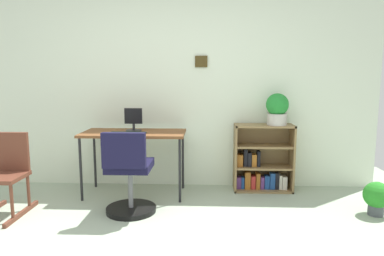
{
  "coord_description": "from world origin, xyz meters",
  "views": [
    {
      "loc": [
        0.47,
        -2.35,
        1.41
      ],
      "look_at": [
        0.31,
        1.46,
        0.85
      ],
      "focal_mm": 32.97,
      "sensor_mm": 36.0,
      "label": 1
    }
  ],
  "objects_px": {
    "desk": "(134,137)",
    "rocking_chair": "(5,173)",
    "bookshelf_low": "(261,161)",
    "potted_plant_on_shelf": "(277,109)",
    "monitor": "(134,121)",
    "keyboard": "(128,133)",
    "office_chair": "(129,178)",
    "potted_plant_floor": "(377,197)"
  },
  "relations": [
    {
      "from": "monitor",
      "to": "rocking_chair",
      "type": "bearing_deg",
      "value": -149.75
    },
    {
      "from": "monitor",
      "to": "keyboard",
      "type": "height_order",
      "value": "monitor"
    },
    {
      "from": "desk",
      "to": "bookshelf_low",
      "type": "bearing_deg",
      "value": 9.16
    },
    {
      "from": "bookshelf_low",
      "to": "office_chair",
      "type": "bearing_deg",
      "value": -149.49
    },
    {
      "from": "bookshelf_low",
      "to": "potted_plant_floor",
      "type": "relative_size",
      "value": 2.37
    },
    {
      "from": "keyboard",
      "to": "rocking_chair",
      "type": "distance_m",
      "value": 1.31
    },
    {
      "from": "rocking_chair",
      "to": "potted_plant_floor",
      "type": "xyz_separation_m",
      "value": [
        3.79,
        0.09,
        -0.23
      ]
    },
    {
      "from": "office_chair",
      "to": "bookshelf_low",
      "type": "distance_m",
      "value": 1.7
    },
    {
      "from": "rocking_chair",
      "to": "potted_plant_on_shelf",
      "type": "relative_size",
      "value": 2.17
    },
    {
      "from": "monitor",
      "to": "keyboard",
      "type": "xyz_separation_m",
      "value": [
        -0.02,
        -0.2,
        -0.11
      ]
    },
    {
      "from": "keyboard",
      "to": "office_chair",
      "type": "bearing_deg",
      "value": -77.52
    },
    {
      "from": "rocking_chair",
      "to": "bookshelf_low",
      "type": "xyz_separation_m",
      "value": [
        2.74,
        0.88,
        -0.07
      ]
    },
    {
      "from": "bookshelf_low",
      "to": "desk",
      "type": "bearing_deg",
      "value": -170.84
    },
    {
      "from": "rocking_chair",
      "to": "bookshelf_low",
      "type": "bearing_deg",
      "value": 17.77
    },
    {
      "from": "desk",
      "to": "potted_plant_on_shelf",
      "type": "bearing_deg",
      "value": 6.66
    },
    {
      "from": "office_chair",
      "to": "monitor",
      "type": "bearing_deg",
      "value": 96.9
    },
    {
      "from": "monitor",
      "to": "office_chair",
      "type": "relative_size",
      "value": 0.31
    },
    {
      "from": "office_chair",
      "to": "rocking_chair",
      "type": "height_order",
      "value": "office_chair"
    },
    {
      "from": "desk",
      "to": "bookshelf_low",
      "type": "distance_m",
      "value": 1.59
    },
    {
      "from": "bookshelf_low",
      "to": "potted_plant_on_shelf",
      "type": "relative_size",
      "value": 2.16
    },
    {
      "from": "monitor",
      "to": "office_chair",
      "type": "height_order",
      "value": "monitor"
    },
    {
      "from": "potted_plant_on_shelf",
      "to": "potted_plant_floor",
      "type": "xyz_separation_m",
      "value": [
        0.89,
        -0.74,
        -0.82
      ]
    },
    {
      "from": "keyboard",
      "to": "office_chair",
      "type": "relative_size",
      "value": 0.46
    },
    {
      "from": "bookshelf_low",
      "to": "potted_plant_on_shelf",
      "type": "xyz_separation_m",
      "value": [
        0.16,
        -0.05,
        0.66
      ]
    },
    {
      "from": "monitor",
      "to": "bookshelf_low",
      "type": "distance_m",
      "value": 1.65
    },
    {
      "from": "desk",
      "to": "office_chair",
      "type": "relative_size",
      "value": 1.36
    },
    {
      "from": "potted_plant_floor",
      "to": "bookshelf_low",
      "type": "bearing_deg",
      "value": 143.1
    },
    {
      "from": "monitor",
      "to": "bookshelf_low",
      "type": "relative_size",
      "value": 0.33
    },
    {
      "from": "monitor",
      "to": "potted_plant_on_shelf",
      "type": "bearing_deg",
      "value": 4.49
    },
    {
      "from": "desk",
      "to": "rocking_chair",
      "type": "relative_size",
      "value": 1.45
    },
    {
      "from": "keyboard",
      "to": "bookshelf_low",
      "type": "relative_size",
      "value": 0.49
    },
    {
      "from": "desk",
      "to": "potted_plant_floor",
      "type": "distance_m",
      "value": 2.69
    },
    {
      "from": "monitor",
      "to": "potted_plant_on_shelf",
      "type": "height_order",
      "value": "potted_plant_on_shelf"
    },
    {
      "from": "monitor",
      "to": "potted_plant_on_shelf",
      "type": "relative_size",
      "value": 0.72
    },
    {
      "from": "office_chair",
      "to": "keyboard",
      "type": "bearing_deg",
      "value": 102.48
    },
    {
      "from": "rocking_chair",
      "to": "bookshelf_low",
      "type": "distance_m",
      "value": 2.88
    },
    {
      "from": "office_chair",
      "to": "potted_plant_on_shelf",
      "type": "bearing_deg",
      "value": 26.58
    },
    {
      "from": "office_chair",
      "to": "potted_plant_on_shelf",
      "type": "height_order",
      "value": "potted_plant_on_shelf"
    },
    {
      "from": "potted_plant_on_shelf",
      "to": "monitor",
      "type": "bearing_deg",
      "value": -175.51
    },
    {
      "from": "desk",
      "to": "keyboard",
      "type": "bearing_deg",
      "value": -105.0
    },
    {
      "from": "monitor",
      "to": "potted_plant_floor",
      "type": "xyz_separation_m",
      "value": [
        2.6,
        -0.6,
        -0.69
      ]
    },
    {
      "from": "bookshelf_low",
      "to": "potted_plant_on_shelf",
      "type": "distance_m",
      "value": 0.68
    }
  ]
}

